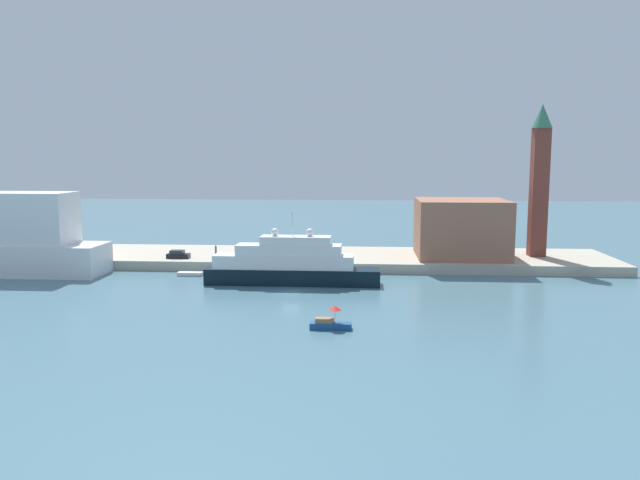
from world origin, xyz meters
TOP-DOWN VIEW (x-y plane):
  - ground at (0.00, 0.00)m, footprint 400.00×400.00m
  - quay_dock at (0.00, 26.27)m, footprint 110.00×20.54m
  - large_yacht at (-0.97, 6.75)m, footprint 26.91×4.48m
  - small_motorboat at (6.77, -18.12)m, footprint 4.75×1.52m
  - work_barge at (-18.24, 12.13)m, footprint 4.10×1.44m
  - harbor_building at (27.84, 25.42)m, footprint 15.78×14.78m
  - bell_tower at (41.68, 27.10)m, footprint 3.66×3.66m
  - parked_car at (-22.58, 19.75)m, footprint 3.96×1.81m
  - person_figure at (-16.77, 23.93)m, footprint 0.36×0.36m
  - mooring_bollard at (3.18, 17.65)m, footprint 0.39×0.39m

SIDE VIEW (x-z plane):
  - ground at x=0.00m, z-range 0.00..0.00m
  - work_barge at x=-18.24m, z-range 0.00..0.62m
  - small_motorboat at x=6.77m, z-range -0.55..2.21m
  - quay_dock at x=0.00m, z-range 0.00..1.68m
  - mooring_bollard at x=3.18m, z-range 1.68..2.34m
  - parked_car at x=-22.58m, z-range 1.58..3.01m
  - person_figure at x=-16.77m, z-range 1.62..3.44m
  - large_yacht at x=-0.97m, z-range -2.54..8.54m
  - harbor_building at x=27.84m, z-range 1.68..11.97m
  - bell_tower at x=41.68m, z-range 2.79..29.93m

